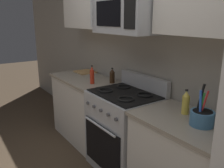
# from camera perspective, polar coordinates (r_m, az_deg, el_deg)

# --- Properties ---
(wall_back) EXTENTS (8.00, 0.10, 2.60)m
(wall_back) POSITION_cam_1_polar(r_m,az_deg,el_deg) (2.77, 9.28, 6.61)
(wall_back) COLOR #9E998E
(wall_back) RESTS_ON ground
(counter_left) EXTENTS (1.08, 0.60, 0.91)m
(counter_left) POSITION_cam_1_polar(r_m,az_deg,el_deg) (3.51, -6.40, -5.69)
(counter_left) COLOR silver
(counter_left) RESTS_ON ground
(range_oven) EXTENTS (0.76, 0.64, 1.09)m
(range_oven) POSITION_cam_1_polar(r_m,az_deg,el_deg) (2.79, 2.94, -11.02)
(range_oven) COLOR #B2B5BA
(range_oven) RESTS_ON ground
(counter_right) EXTENTS (0.87, 0.60, 0.91)m
(counter_right) POSITION_cam_1_polar(r_m,az_deg,el_deg) (2.29, 16.27, -18.57)
(counter_right) COLOR silver
(counter_right) RESTS_ON ground
(microwave) EXTENTS (0.76, 0.44, 0.39)m
(microwave) POSITION_cam_1_polar(r_m,az_deg,el_deg) (2.52, 3.85, 16.33)
(microwave) COLOR #B2B5BA
(upper_cabinets_left) EXTENTS (1.07, 0.34, 0.73)m
(upper_cabinets_left) POSITION_cam_1_polar(r_m,az_deg,el_deg) (3.36, -4.84, 19.24)
(upper_cabinets_left) COLOR silver
(utensil_crock) EXTENTS (0.18, 0.18, 0.32)m
(utensil_crock) POSITION_cam_1_polar(r_m,az_deg,el_deg) (1.99, 20.57, -7.39)
(utensil_crock) COLOR teal
(utensil_crock) RESTS_ON counter_right
(cutting_board) EXTENTS (0.29, 0.27, 0.02)m
(cutting_board) POSITION_cam_1_polar(r_m,az_deg,el_deg) (3.71, -6.39, 2.91)
(cutting_board) COLOR tan
(cutting_board) RESTS_ON counter_left
(bottle_hot_sauce) EXTENTS (0.05, 0.05, 0.23)m
(bottle_hot_sauce) POSITION_cam_1_polar(r_m,az_deg,el_deg) (3.03, -4.75, 2.07)
(bottle_hot_sauce) COLOR red
(bottle_hot_sauce) RESTS_ON counter_left
(bottle_oil) EXTENTS (0.06, 0.06, 0.22)m
(bottle_oil) POSITION_cam_1_polar(r_m,az_deg,el_deg) (2.16, 17.10, -4.27)
(bottle_oil) COLOR gold
(bottle_oil) RESTS_ON counter_right
(bottle_soy) EXTENTS (0.07, 0.07, 0.20)m
(bottle_soy) POSITION_cam_1_polar(r_m,az_deg,el_deg) (3.06, 0.04, 1.88)
(bottle_soy) COLOR #382314
(bottle_soy) RESTS_ON counter_left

